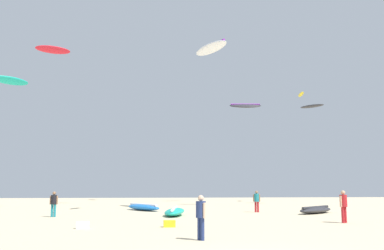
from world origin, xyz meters
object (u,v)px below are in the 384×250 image
(person_left, at_px, (54,202))
(kite_grounded_far, at_px, (143,207))
(person_foreground, at_px, (201,214))
(kite_aloft_6, at_px, (312,106))
(kite_aloft_7, at_px, (10,81))
(cooler_box, at_px, (83,225))
(person_midground, at_px, (257,200))
(kite_grounded_near, at_px, (316,210))
(kite_grounded_mid, at_px, (174,212))
(gear_bag, at_px, (169,224))
(kite_aloft_4, at_px, (53,50))
(kite_aloft_9, at_px, (245,106))
(kite_aloft_2, at_px, (211,48))
(person_right, at_px, (343,204))
(kite_aloft_1, at_px, (301,94))

(person_left, xyz_separation_m, kite_grounded_far, (5.49, 6.64, -0.67))
(person_foreground, distance_m, kite_grounded_far, 19.07)
(kite_aloft_6, bearing_deg, person_foreground, -118.71)
(kite_aloft_6, height_order, kite_aloft_7, kite_aloft_7)
(kite_grounded_far, relative_size, cooler_box, 8.06)
(person_midground, xyz_separation_m, kite_grounded_far, (-8.46, 3.07, -0.66))
(person_midground, distance_m, kite_grounded_near, 4.26)
(kite_grounded_far, bearing_deg, kite_grounded_near, -21.19)
(person_left, xyz_separation_m, kite_grounded_near, (17.80, 1.86, -0.68))
(kite_grounded_mid, relative_size, kite_aloft_7, 1.33)
(person_foreground, bearing_deg, gear_bag, 70.52)
(gear_bag, height_order, kite_aloft_4, kite_aloft_4)
(kite_aloft_9, bearing_deg, person_foreground, -106.26)
(kite_aloft_2, bearing_deg, kite_grounded_mid, -116.42)
(kite_aloft_6, distance_m, kite_aloft_9, 8.25)
(kite_aloft_9, bearing_deg, person_midground, -98.45)
(kite_grounded_near, relative_size, kite_grounded_mid, 0.84)
(person_midground, relative_size, cooler_box, 2.82)
(person_foreground, xyz_separation_m, kite_grounded_near, (9.84, 14.13, -0.70))
(person_right, bearing_deg, person_midground, 163.98)
(gear_bag, bearing_deg, kite_grounded_mid, 85.30)
(kite_aloft_1, xyz_separation_m, kite_aloft_6, (-0.71, -5.09, -2.42))
(person_midground, xyz_separation_m, kite_grounded_near, (3.85, -1.70, -0.68))
(kite_aloft_1, bearing_deg, person_left, -139.13)
(kite_aloft_9, bearing_deg, person_left, -139.44)
(person_midground, distance_m, kite_aloft_6, 17.96)
(kite_grounded_near, relative_size, kite_aloft_2, 0.87)
(kite_grounded_far, relative_size, kite_aloft_9, 1.39)
(kite_grounded_far, relative_size, kite_aloft_6, 1.77)
(kite_aloft_7, relative_size, kite_aloft_9, 1.08)
(kite_aloft_4, relative_size, kite_aloft_6, 1.20)
(kite_aloft_4, bearing_deg, kite_grounded_near, -18.54)
(kite_aloft_9, bearing_deg, kite_grounded_mid, -121.47)
(person_foreground, xyz_separation_m, kite_aloft_7, (-15.99, 26.83, 11.36))
(person_midground, distance_m, kite_aloft_9, 13.23)
(person_left, relative_size, kite_aloft_6, 0.62)
(person_foreground, relative_size, cooler_box, 2.88)
(kite_aloft_6, xyz_separation_m, kite_aloft_7, (-31.26, -1.06, 1.84))
(gear_bag, bearing_deg, person_right, 8.75)
(kite_aloft_1, bearing_deg, person_right, -105.99)
(kite_grounded_mid, height_order, kite_aloft_7, kite_aloft_7)
(person_foreground, xyz_separation_m, kite_aloft_1, (15.98, 32.98, 11.94))
(kite_grounded_mid, relative_size, kite_grounded_far, 1.03)
(kite_grounded_far, distance_m, kite_aloft_2, 14.75)
(kite_grounded_far, xyz_separation_m, kite_aloft_7, (-13.52, 7.93, 12.04))
(person_left, relative_size, kite_aloft_1, 0.63)
(person_right, bearing_deg, kite_grounded_far, -169.22)
(kite_grounded_far, height_order, kite_aloft_2, kite_aloft_2)
(kite_grounded_far, bearing_deg, cooler_box, -99.82)
(kite_grounded_near, bearing_deg, kite_aloft_1, 71.96)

